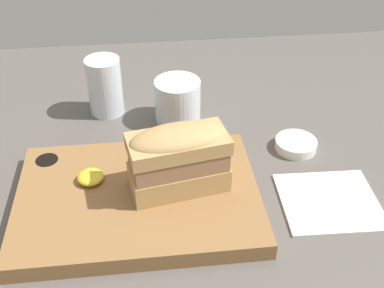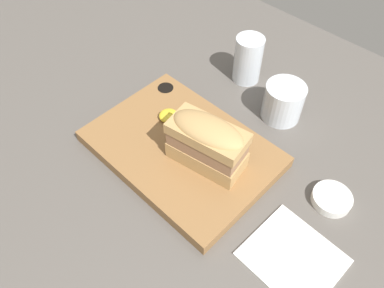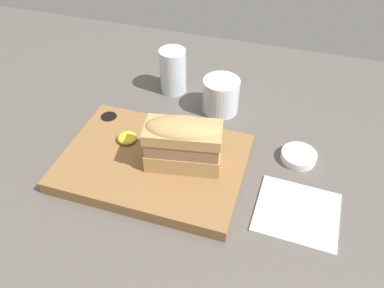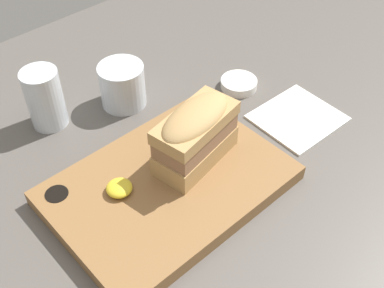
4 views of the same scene
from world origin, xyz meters
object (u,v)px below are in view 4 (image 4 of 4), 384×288
Objects in this scene: sandwich at (194,134)px; water_glass at (46,102)px; serving_board at (168,185)px; napkin at (296,117)px; wine_glass at (123,87)px; condiment_dish at (239,84)px.

water_glass is at bearing 113.00° from sandwich.
serving_board reaches higher than napkin.
napkin is at bearing -7.61° from sandwich.
serving_board is 4.21× the size of wine_glass.
napkin is (28.12, -2.52, -1.12)cm from serving_board.
wine_glass is at bearing 149.53° from condiment_dish.
condiment_dish is at bearing 95.18° from napkin.
serving_board is 28.26cm from napkin.
serving_board is 4.98× the size of condiment_dish.
serving_board reaches higher than condiment_dish.
water_glass is 1.31× the size of wine_glass.
condiment_dish is at bearing -25.89° from water_glass.
sandwich is 1.36× the size of water_glass.
napkin is (22.30, -2.98, -7.90)cm from sandwich.
serving_board is 2.36× the size of sandwich.
serving_board is at bearing -109.78° from wine_glass.
condiment_dish reaches higher than napkin.
sandwich reaches higher than wine_glass.
sandwich is at bearing 4.46° from serving_board.
wine_glass is (7.88, 21.90, 2.39)cm from serving_board.
serving_board is 28.98cm from condiment_dish.
wine_glass is 31.92cm from napkin.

